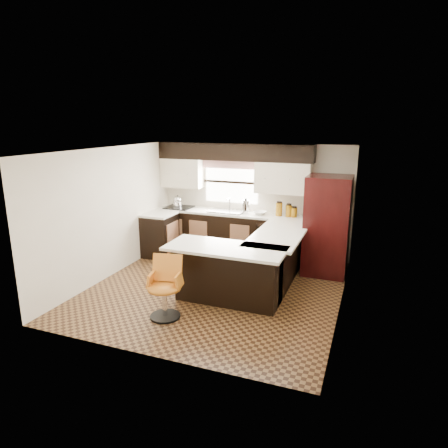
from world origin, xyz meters
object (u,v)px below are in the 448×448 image
at_px(refrigerator, 327,226).
at_px(bar_chair, 164,288).
at_px(peninsula_long, 275,259).
at_px(peninsula_return, 229,275).

xyz_separation_m(refrigerator, bar_chair, (-1.99, -2.71, -0.48)).
xyz_separation_m(peninsula_long, peninsula_return, (-0.53, -0.97, 0.00)).
bearing_deg(peninsula_long, bar_chair, -123.14).
relative_size(peninsula_return, bar_chair, 1.78).
bearing_deg(peninsula_long, peninsula_return, -118.30).
bearing_deg(bar_chair, peninsula_long, 45.68).
bearing_deg(bar_chair, refrigerator, 42.50).
bearing_deg(refrigerator, peninsula_return, -125.52).
relative_size(refrigerator, bar_chair, 2.03).
height_order(peninsula_return, refrigerator, refrigerator).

